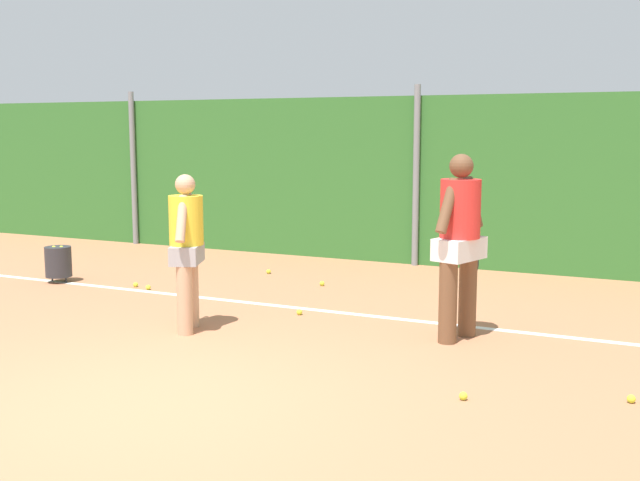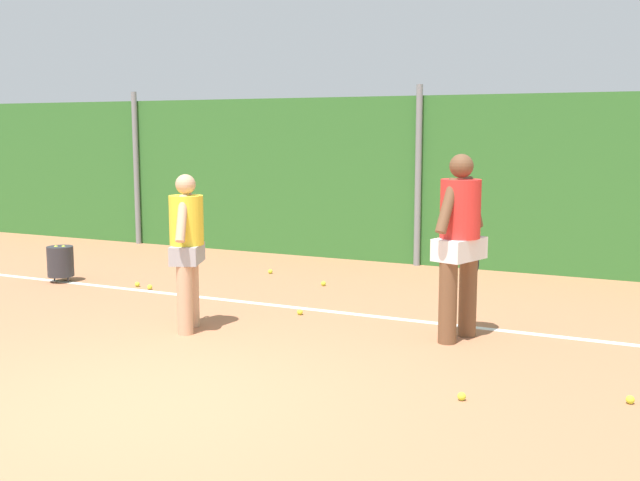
{
  "view_description": "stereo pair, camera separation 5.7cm",
  "coord_description": "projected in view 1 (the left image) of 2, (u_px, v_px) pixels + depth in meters",
  "views": [
    {
      "loc": [
        3.7,
        -4.62,
        2.11
      ],
      "look_at": [
        0.41,
        2.42,
        0.99
      ],
      "focal_mm": 43.22,
      "sensor_mm": 36.0,
      "label": 1
    },
    {
      "loc": [
        3.75,
        -4.59,
        2.11
      ],
      "look_at": [
        0.41,
        2.42,
        0.99
      ],
      "focal_mm": 43.22,
      "sensor_mm": 36.0,
      "label": 2
    }
  ],
  "objects": [
    {
      "name": "ground_plane",
      "position": [
        269.0,
        339.0,
        7.83
      ],
      "size": [
        29.01,
        29.01,
        0.0
      ],
      "primitive_type": "plane",
      "color": "#B2704C"
    },
    {
      "name": "hedge_fence_backdrop",
      "position": [
        419.0,
        181.0,
        12.06
      ],
      "size": [
        18.86,
        0.25,
        2.63
      ],
      "primitive_type": "cube",
      "color": "#33702D",
      "rests_on": "ground_plane"
    },
    {
      "name": "fence_post_left",
      "position": [
        133.0,
        169.0,
        14.17
      ],
      "size": [
        0.1,
        0.1,
        2.79
      ],
      "primitive_type": "cylinder",
      "color": "gray",
      "rests_on": "ground_plane"
    },
    {
      "name": "fence_post_center",
      "position": [
        416.0,
        176.0,
        11.89
      ],
      "size": [
        0.1,
        0.1,
        2.79
      ],
      "primitive_type": "cylinder",
      "color": "gray",
      "rests_on": "ground_plane"
    },
    {
      "name": "court_baseline_paint",
      "position": [
        324.0,
        311.0,
        9.03
      ],
      "size": [
        13.78,
        0.1,
        0.01
      ],
      "primitive_type": "cube",
      "color": "white",
      "rests_on": "ground_plane"
    },
    {
      "name": "player_foreground_near",
      "position": [
        187.0,
        244.0,
        8.04
      ],
      "size": [
        0.45,
        0.71,
        1.65
      ],
      "rotation": [
        0.0,
        0.0,
        1.97
      ],
      "color": "tan",
      "rests_on": "ground_plane"
    },
    {
      "name": "player_midcourt",
      "position": [
        460.0,
        237.0,
        7.68
      ],
      "size": [
        0.47,
        0.83,
        1.88
      ],
      "rotation": [
        0.0,
        0.0,
        1.27
      ],
      "color": "brown",
      "rests_on": "ground_plane"
    },
    {
      "name": "ball_hopper",
      "position": [
        58.0,
        262.0,
        10.7
      ],
      "size": [
        0.36,
        0.36,
        0.51
      ],
      "color": "#2D2D33",
      "rests_on": "ground_plane"
    },
    {
      "name": "tennis_ball_0",
      "position": [
        631.0,
        399.0,
        5.99
      ],
      "size": [
        0.07,
        0.07,
        0.07
      ],
      "primitive_type": "sphere",
      "color": "#CCDB33",
      "rests_on": "ground_plane"
    },
    {
      "name": "tennis_ball_1",
      "position": [
        136.0,
        285.0,
        10.4
      ],
      "size": [
        0.07,
        0.07,
        0.07
      ],
      "primitive_type": "sphere",
      "color": "#CCDB33",
      "rests_on": "ground_plane"
    },
    {
      "name": "tennis_ball_3",
      "position": [
        299.0,
        312.0,
        8.84
      ],
      "size": [
        0.07,
        0.07,
        0.07
      ],
      "primitive_type": "sphere",
      "color": "#CCDB33",
      "rests_on": "ground_plane"
    },
    {
      "name": "tennis_ball_4",
      "position": [
        269.0,
        272.0,
        11.36
      ],
      "size": [
        0.07,
        0.07,
        0.07
      ],
      "primitive_type": "sphere",
      "color": "#CCDB33",
      "rests_on": "ground_plane"
    },
    {
      "name": "tennis_ball_6",
      "position": [
        463.0,
        396.0,
        6.05
      ],
      "size": [
        0.07,
        0.07,
        0.07
      ],
      "primitive_type": "sphere",
      "color": "#CCDB33",
      "rests_on": "ground_plane"
    },
    {
      "name": "tennis_ball_7",
      "position": [
        148.0,
        287.0,
        10.23
      ],
      "size": [
        0.07,
        0.07,
        0.07
      ],
      "primitive_type": "sphere",
      "color": "#CCDB33",
      "rests_on": "ground_plane"
    },
    {
      "name": "tennis_ball_8",
      "position": [
        322.0,
        284.0,
        10.48
      ],
      "size": [
        0.07,
        0.07,
        0.07
      ],
      "primitive_type": "sphere",
      "color": "#CCDB33",
      "rests_on": "ground_plane"
    }
  ]
}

